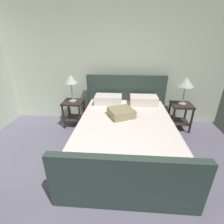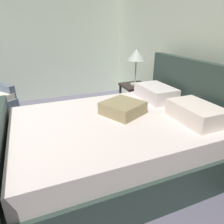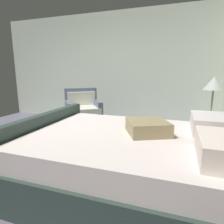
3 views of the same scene
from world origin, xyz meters
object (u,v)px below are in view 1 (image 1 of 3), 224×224
(nightstand_right, at_px, (180,112))
(nightstand_left, at_px, (74,109))
(table_lamp_left, at_px, (71,80))
(bed, at_px, (125,133))
(table_lamp_right, at_px, (186,83))

(nightstand_right, xyz_separation_m, nightstand_left, (-2.41, -0.03, 0.00))
(nightstand_right, height_order, table_lamp_left, table_lamp_left)
(bed, xyz_separation_m, nightstand_right, (1.21, 0.87, 0.06))
(bed, height_order, nightstand_right, bed)
(table_lamp_right, distance_m, table_lamp_left, 2.41)
(table_lamp_right, height_order, nightstand_left, table_lamp_right)
(nightstand_right, height_order, table_lamp_right, table_lamp_right)
(nightstand_right, xyz_separation_m, table_lamp_right, (0.00, 0.00, 0.67))
(table_lamp_right, bearing_deg, table_lamp_left, -179.30)
(table_lamp_right, height_order, table_lamp_left, table_lamp_left)
(nightstand_right, xyz_separation_m, table_lamp_left, (-2.41, -0.03, 0.68))
(table_lamp_right, xyz_separation_m, nightstand_left, (-2.41, -0.03, -0.67))
(table_lamp_right, xyz_separation_m, table_lamp_left, (-2.41, -0.03, 0.01))
(nightstand_left, xyz_separation_m, table_lamp_left, (-0.00, 0.00, 0.68))
(table_lamp_right, bearing_deg, nightstand_right, -153.43)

